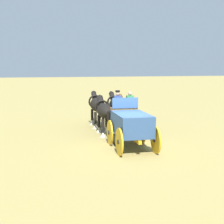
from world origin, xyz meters
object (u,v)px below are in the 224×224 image
object	(u,v)px
show_wagon	(131,124)
draft_horse_rear_off	(126,110)
draft_horse_rear_near	(104,112)
draft_horse_lead_near	(97,105)
draft_horse_lead_off	(116,106)

from	to	relation	value
show_wagon	draft_horse_rear_off	distance (m)	3.55
show_wagon	draft_horse_rear_near	world-z (taller)	show_wagon
draft_horse_lead_near	draft_horse_lead_off	bearing A→B (deg)	-92.97
draft_horse_rear_near	draft_horse_rear_off	xyz separation A→B (m)	(-0.08, -1.30, 0.04)
draft_horse_rear_near	draft_horse_lead_off	world-z (taller)	draft_horse_lead_off
show_wagon	draft_horse_rear_off	bearing A→B (deg)	-13.77
draft_horse_lead_off	draft_horse_rear_near	bearing A→B (deg)	150.17
show_wagon	draft_horse_lead_off	distance (m)	6.12
draft_horse_rear_near	show_wagon	bearing A→B (deg)	-172.65
draft_horse_rear_off	draft_horse_lead_near	distance (m)	2.90
show_wagon	draft_horse_lead_near	bearing A→B (deg)	2.90
draft_horse_rear_off	draft_horse_lead_off	bearing A→B (deg)	-3.20
draft_horse_rear_off	show_wagon	bearing A→B (deg)	166.23
show_wagon	draft_horse_rear_near	size ratio (longest dim) A/B	1.86
draft_horse_lead_off	draft_horse_rear_off	bearing A→B (deg)	176.80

